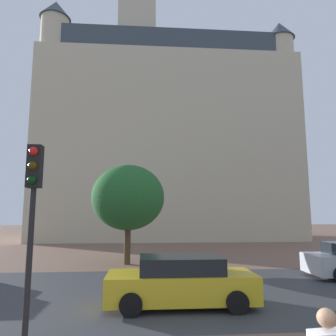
{
  "coord_description": "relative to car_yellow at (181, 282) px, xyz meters",
  "views": [
    {
      "loc": [
        -0.68,
        -3.05,
        2.83
      ],
      "look_at": [
        0.43,
        11.42,
        4.88
      ],
      "focal_mm": 33.59,
      "sensor_mm": 36.0,
      "label": 1
    }
  ],
  "objects": [
    {
      "name": "landmark_building",
      "position": [
        1.16,
        25.5,
        10.94
      ],
      "size": [
        27.58,
        11.61,
        38.81
      ],
      "color": "beige",
      "rests_on": "ground_plane"
    },
    {
      "name": "car_yellow",
      "position": [
        0.0,
        0.0,
        0.0
      ],
      "size": [
        4.51,
        1.98,
        1.48
      ],
      "color": "gold",
      "rests_on": "ground_plane"
    },
    {
      "name": "street_asphalt_strip",
      "position": [
        -0.48,
        1.81,
        -0.71
      ],
      "size": [
        120.0,
        8.24,
        0.0
      ],
      "primitive_type": "cube",
      "color": "#38383D",
      "rests_on": "ground_plane"
    },
    {
      "name": "traffic_light_pole",
      "position": [
        -3.44,
        -3.3,
        2.26
      ],
      "size": [
        0.28,
        0.34,
        4.23
      ],
      "color": "black",
      "rests_on": "ground_plane"
    },
    {
      "name": "tree_curb_far",
      "position": [
        -2.05,
        7.95,
        2.95
      ],
      "size": [
        4.09,
        4.09,
        5.51
      ],
      "color": "#4C3823",
      "rests_on": "ground_plane"
    },
    {
      "name": "ground_plane",
      "position": [
        -0.48,
        3.08,
        -0.71
      ],
      "size": [
        120.0,
        120.0,
        0.0
      ],
      "primitive_type": "plane",
      "color": "brown"
    }
  ]
}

